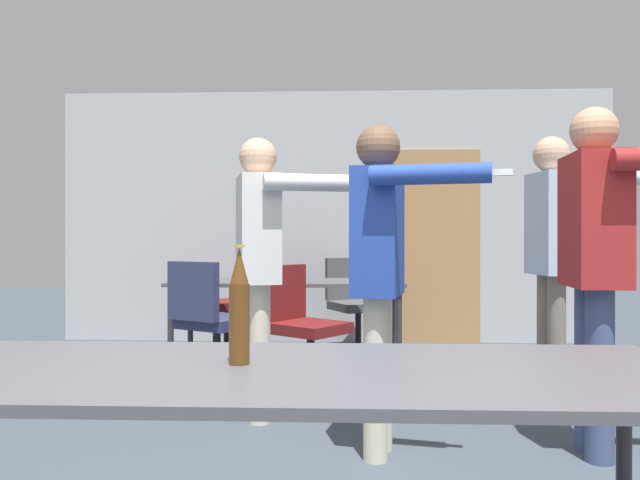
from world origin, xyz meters
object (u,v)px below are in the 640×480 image
Objects in this scene: office_chair_side_rolled at (303,331)px; beer_bottle at (239,308)px; person_near_casual at (597,245)px; office_chair_mid_tucked at (354,308)px; person_center_tall at (381,254)px; office_chair_near_pushed at (234,307)px; person_far_watching at (260,248)px; office_chair_far_left at (210,328)px; person_right_polo at (553,239)px.

beer_bottle reaches higher than office_chair_side_rolled.
person_near_casual is 3.19m from office_chair_mid_tucked.
person_center_tall reaches higher than beer_bottle.
office_chair_mid_tucked is at bearing 84.84° from beer_bottle.
office_chair_mid_tucked is 4.37m from beer_bottle.
office_chair_near_pushed is (-1.28, 2.89, -0.60)m from person_center_tall.
office_chair_side_rolled is 2.61× the size of beer_bottle.
person_center_tall reaches higher than office_chair_side_rolled.
office_chair_side_rolled is at bearing -148.91° from person_center_tall.
office_chair_far_left is at bearing -162.60° from person_far_watching.
office_chair_far_left reaches higher than office_chair_side_rolled.
person_far_watching is at bearing -103.12° from person_near_casual.
person_far_watching reaches higher than office_chair_near_pushed.
person_center_tall is (0.71, -0.62, -0.02)m from person_far_watching.
person_right_polo reaches higher than office_chair_far_left.
office_chair_far_left is (-2.29, 1.33, -0.63)m from person_near_casual.
person_right_polo is at bearing 178.56° from person_near_casual.
person_far_watching is 1.83× the size of office_chair_far_left.
office_chair_mid_tucked is (1.19, 0.02, -0.01)m from office_chair_near_pushed.
person_near_casual is 0.99× the size of person_right_polo.
person_far_watching reaches higher than office_chair_mid_tucked.
person_right_polo is at bearing 112.47° from office_chair_side_rolled.
person_right_polo is 1.90× the size of office_chair_far_left.
office_chair_near_pushed is 1.01× the size of office_chair_mid_tucked.
person_near_casual is at bearing 84.98° from office_chair_side_rolled.
person_right_polo is at bearing 142.56° from person_center_tall.
person_far_watching is at bearing -84.89° from person_right_polo.
office_chair_side_rolled is 2.91m from beer_bottle.
person_center_tall is at bearing -20.80° from office_chair_far_left.
office_chair_mid_tucked is at bearing -166.03° from person_center_tall.
beer_bottle is (-1.69, -2.43, -0.19)m from person_right_polo.
person_center_tall is at bearing 33.90° from person_far_watching.
office_chair_far_left is (-2.39, 0.34, -0.66)m from person_right_polo.
beer_bottle reaches higher than office_chair_far_left.
person_far_watching is 1.07m from office_chair_side_rolled.
office_chair_near_pushed is at bearing 100.52° from beer_bottle.
person_near_casual reaches higher than office_chair_side_rolled.
person_center_tall is at bearing -56.65° from person_right_polo.
person_right_polo is at bearing 20.27° from office_chair_far_left.
person_center_tall is (-1.21, -1.03, -0.07)m from person_right_polo.
person_near_casual reaches higher than person_center_tall.
person_near_casual is 1.00m from person_right_polo.
person_right_polo is 1.06× the size of person_center_tall.
person_center_tall is 1.86× the size of office_chair_mid_tucked.
office_chair_far_left is at bearing -115.62° from person_near_casual.
office_chair_near_pushed is (-2.39, 2.86, -0.65)m from person_near_casual.
person_center_tall reaches higher than office_chair_mid_tucked.
person_right_polo is at bearing 87.23° from person_far_watching.
person_far_watching is at bearing 96.18° from beer_bottle.
office_chair_side_rolled is (-0.50, 1.46, -0.61)m from person_center_tall.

